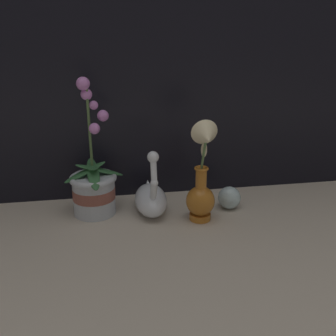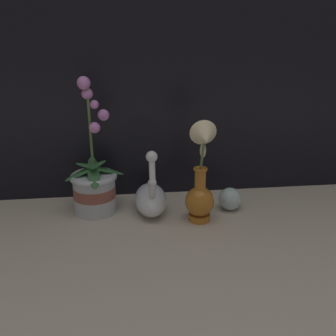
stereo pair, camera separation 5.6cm
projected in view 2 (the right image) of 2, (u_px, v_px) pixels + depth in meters
ground_plane at (165, 235)px, 1.12m from camera, size 2.80×2.80×0.00m
window_backdrop at (154, 12)px, 1.20m from camera, size 2.80×0.03×1.20m
orchid_potted_plant at (94, 185)px, 1.23m from camera, size 0.19×0.19×0.43m
swan_figurine at (151, 197)px, 1.24m from camera, size 0.10×0.20×0.23m
blue_vase at (201, 185)px, 1.15m from camera, size 0.09×0.12×0.32m
glass_sphere at (230, 199)px, 1.26m from camera, size 0.07×0.07×0.07m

